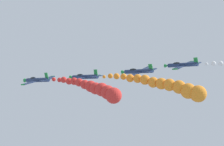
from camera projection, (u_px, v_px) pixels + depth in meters
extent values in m
cylinder|color=navy|center=(37.00, 80.00, 86.41)|extent=(1.33, 9.00, 1.33)
cone|color=#1E8438|center=(26.00, 80.00, 89.87)|extent=(1.27, 1.20, 1.27)
cube|color=navy|center=(38.00, 80.00, 86.15)|extent=(8.97, 1.90, 2.39)
cylinder|color=#1E8438|center=(23.00, 85.00, 82.83)|extent=(0.44, 1.40, 0.44)
cylinder|color=#1E8438|center=(53.00, 76.00, 89.47)|extent=(0.44, 1.40, 0.44)
cube|color=navy|center=(47.00, 80.00, 83.68)|extent=(3.73, 1.20, 1.09)
cube|color=#1E8438|center=(46.00, 76.00, 83.49)|extent=(0.52, 1.10, 1.59)
ellipsoid|color=black|center=(33.00, 78.00, 87.56)|extent=(0.94, 2.20, 0.87)
sphere|color=red|center=(54.00, 79.00, 81.62)|extent=(0.98, 0.98, 0.98)
sphere|color=red|center=(60.00, 80.00, 80.47)|extent=(1.12, 1.12, 1.12)
sphere|color=red|center=(64.00, 80.00, 78.92)|extent=(1.45, 1.45, 1.45)
sphere|color=red|center=(69.00, 81.00, 77.60)|extent=(1.50, 1.50, 1.50)
sphere|color=red|center=(74.00, 81.00, 76.19)|extent=(1.69, 1.69, 1.69)
sphere|color=red|center=(79.00, 82.00, 74.74)|extent=(1.82, 1.82, 1.82)
sphere|color=red|center=(85.00, 84.00, 73.37)|extent=(2.03, 2.03, 2.03)
sphere|color=red|center=(91.00, 86.00, 71.97)|extent=(2.44, 2.44, 2.44)
sphere|color=red|center=(96.00, 88.00, 70.35)|extent=(2.50, 2.50, 2.50)
sphere|color=red|center=(102.00, 90.00, 68.90)|extent=(2.77, 2.77, 2.77)
sphere|color=red|center=(108.00, 92.00, 67.40)|extent=(2.84, 2.84, 2.84)
sphere|color=red|center=(114.00, 96.00, 65.80)|extent=(3.19, 3.19, 3.19)
cylinder|color=navy|center=(85.00, 77.00, 87.39)|extent=(1.24, 9.00, 1.24)
cone|color=#1E8438|center=(72.00, 77.00, 90.86)|extent=(1.17, 1.20, 1.17)
cube|color=navy|center=(86.00, 77.00, 87.13)|extent=(9.14, 1.90, 1.39)
cylinder|color=#1E8438|center=(72.00, 79.00, 83.76)|extent=(0.40, 1.40, 0.40)
cylinder|color=#1E8438|center=(99.00, 75.00, 90.50)|extent=(0.40, 1.40, 0.40)
cube|color=navy|center=(96.00, 76.00, 84.67)|extent=(3.79, 1.20, 0.68)
cube|color=#1E8438|center=(96.00, 73.00, 84.56)|extent=(0.35, 1.10, 1.60)
ellipsoid|color=black|center=(80.00, 75.00, 88.59)|extent=(0.89, 2.20, 0.80)
sphere|color=orange|center=(104.00, 77.00, 82.59)|extent=(0.81, 0.81, 0.81)
sphere|color=orange|center=(110.00, 76.00, 81.33)|extent=(1.22, 1.22, 1.22)
sphere|color=orange|center=(117.00, 76.00, 80.01)|extent=(1.45, 1.45, 1.45)
sphere|color=orange|center=(124.00, 77.00, 78.82)|extent=(1.49, 1.49, 1.49)
sphere|color=orange|center=(130.00, 78.00, 77.48)|extent=(1.85, 1.85, 1.85)
sphere|color=orange|center=(138.00, 79.00, 76.31)|extent=(2.00, 2.00, 2.00)
sphere|color=orange|center=(145.00, 80.00, 75.03)|extent=(2.24, 2.24, 2.24)
sphere|color=orange|center=(153.00, 82.00, 73.91)|extent=(2.36, 2.36, 2.36)
sphere|color=orange|center=(161.00, 84.00, 72.72)|extent=(2.50, 2.50, 2.50)
sphere|color=orange|center=(169.00, 85.00, 71.44)|extent=(2.63, 2.63, 2.63)
sphere|color=orange|center=(179.00, 87.00, 70.46)|extent=(2.83, 2.83, 2.83)
sphere|color=orange|center=(188.00, 91.00, 69.31)|extent=(3.21, 3.21, 3.21)
sphere|color=orange|center=(198.00, 94.00, 68.27)|extent=(3.44, 3.44, 3.44)
cylinder|color=navy|center=(139.00, 71.00, 88.85)|extent=(1.40, 9.00, 1.40)
cone|color=#1E8438|center=(124.00, 72.00, 92.31)|extent=(1.33, 1.20, 1.33)
cube|color=navy|center=(140.00, 72.00, 88.59)|extent=(8.76, 1.90, 3.15)
cylinder|color=#1E8438|center=(129.00, 77.00, 85.34)|extent=(0.46, 1.40, 0.46)
cylinder|color=#1E8438|center=(150.00, 67.00, 91.85)|extent=(0.46, 1.40, 0.46)
cube|color=navy|center=(151.00, 71.00, 86.12)|extent=(3.65, 1.20, 1.40)
cube|color=#1E8438|center=(151.00, 67.00, 85.87)|extent=(0.65, 1.10, 1.56)
ellipsoid|color=black|center=(133.00, 70.00, 89.97)|extent=(0.98, 2.20, 0.92)
cylinder|color=navy|center=(183.00, 65.00, 91.75)|extent=(1.36, 9.00, 1.36)
cone|color=#1E8438|center=(167.00, 66.00, 95.21)|extent=(1.29, 1.20, 1.29)
cube|color=navy|center=(184.00, 65.00, 91.49)|extent=(8.91, 1.90, 2.66)
cylinder|color=#1E8438|center=(175.00, 69.00, 88.19)|extent=(0.44, 1.40, 0.44)
cylinder|color=#1E8438|center=(192.00, 61.00, 94.79)|extent=(0.44, 1.40, 0.44)
cube|color=navy|center=(196.00, 64.00, 89.02)|extent=(3.71, 1.20, 1.20)
cube|color=#1E8438|center=(196.00, 60.00, 88.81)|extent=(0.57, 1.10, 1.58)
ellipsoid|color=black|center=(177.00, 63.00, 92.89)|extent=(0.96, 2.20, 0.89)
sphere|color=white|center=(206.00, 64.00, 87.11)|extent=(0.85, 0.85, 0.85)
sphere|color=white|center=(213.00, 63.00, 85.82)|extent=(1.23, 1.23, 1.23)
sphere|color=white|center=(221.00, 63.00, 84.46)|extent=(1.27, 1.27, 1.27)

